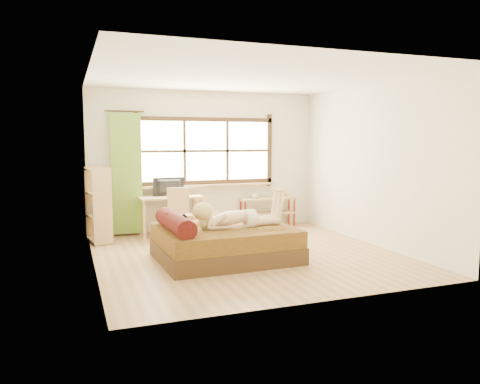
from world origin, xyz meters
name	(u,v)px	position (x,y,z in m)	size (l,w,h in m)	color
floor	(247,255)	(0.00, 0.00, 0.00)	(4.50, 4.50, 0.00)	#9E754C
ceiling	(248,76)	(0.00, 0.00, 2.70)	(4.50, 4.50, 0.00)	white
wall_back	(206,161)	(0.00, 2.25, 1.35)	(4.50, 4.50, 0.00)	silver
wall_front	(324,179)	(0.00, -2.25, 1.35)	(4.50, 4.50, 0.00)	silver
wall_left	(92,171)	(-2.25, 0.00, 1.35)	(4.50, 4.50, 0.00)	silver
wall_right	(372,165)	(2.25, 0.00, 1.35)	(4.50, 4.50, 0.00)	silver
window	(206,153)	(0.00, 2.22, 1.51)	(2.80, 0.16, 1.46)	#FFEDBF
curtain	(126,174)	(-1.55, 2.13, 1.15)	(0.55, 0.10, 2.20)	#427C21
bed	(222,242)	(-0.45, -0.14, 0.26)	(1.99, 1.61, 0.74)	#311D0E
woman	(236,207)	(-0.25, -0.19, 0.78)	(1.36, 0.39, 0.58)	beige
kitten	(176,221)	(-1.12, -0.04, 0.60)	(0.29, 0.12, 0.23)	black
desk	(170,201)	(-0.78, 1.95, 0.63)	(1.18, 0.58, 0.72)	tan
monitor	(169,187)	(-0.78, 2.00, 0.90)	(0.59, 0.08, 0.34)	black
chair	(180,210)	(-0.69, 1.58, 0.51)	(0.42, 0.42, 0.91)	tan
pipe_shelf	(268,205)	(1.26, 2.07, 0.44)	(1.20, 0.32, 0.68)	tan
cup	(254,196)	(0.95, 2.07, 0.65)	(0.13, 0.13, 0.10)	gray
book	(277,197)	(1.45, 2.07, 0.60)	(0.16, 0.22, 0.02)	gray
bookshelf	(98,205)	(-2.08, 1.71, 0.66)	(0.42, 0.61, 1.29)	tan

